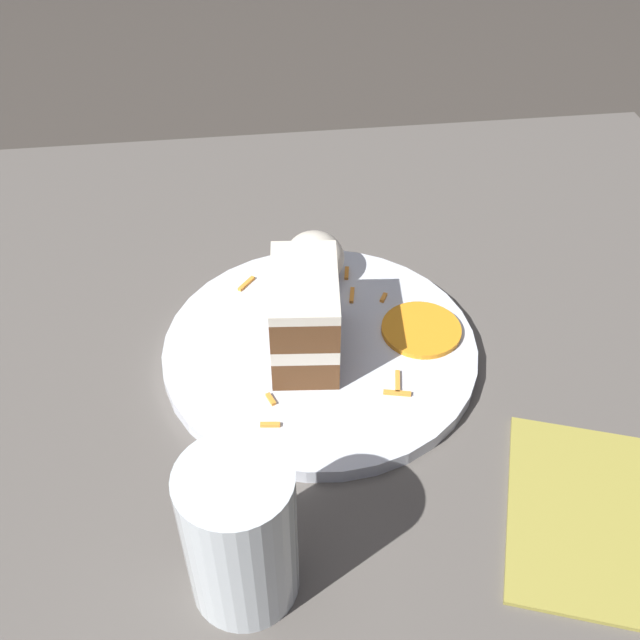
{
  "coord_description": "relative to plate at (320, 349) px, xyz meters",
  "views": [
    {
      "loc": [
        0.46,
        -0.1,
        0.53
      ],
      "look_at": [
        -0.03,
        -0.04,
        0.08
      ],
      "focal_mm": 42.0,
      "sensor_mm": 36.0,
      "label": 1
    }
  ],
  "objects": [
    {
      "name": "cake_slice",
      "position": [
        0.0,
        -0.01,
        0.05
      ],
      "size": [
        0.11,
        0.07,
        0.08
      ],
      "rotation": [
        0.0,
        0.0,
        4.62
      ],
      "color": "brown",
      "rests_on": "plate"
    },
    {
      "name": "orange_garnish",
      "position": [
        -0.0,
        0.1,
        0.01
      ],
      "size": [
        0.07,
        0.07,
        0.01
      ],
      "primitive_type": "cylinder",
      "color": "orange",
      "rests_on": "plate"
    },
    {
      "name": "cream_dollop",
      "position": [
        -0.1,
        0.01,
        0.03
      ],
      "size": [
        0.07,
        0.06,
        0.05
      ],
      "primitive_type": "ellipsoid",
      "color": "silver",
      "rests_on": "plate"
    },
    {
      "name": "plate",
      "position": [
        0.0,
        0.0,
        0.0
      ],
      "size": [
        0.29,
        0.29,
        0.01
      ],
      "primitive_type": "cylinder",
      "color": "silver",
      "rests_on": "dining_table"
    },
    {
      "name": "carrot_shreds_scatter",
      "position": [
        -0.0,
        0.02,
        0.01
      ],
      "size": [
        0.2,
        0.15,
        0.0
      ],
      "color": "orange",
      "rests_on": "plate"
    },
    {
      "name": "ground_plane",
      "position": [
        0.03,
        0.04,
        -0.04
      ],
      "size": [
        6.0,
        6.0,
        0.0
      ],
      "primitive_type": "plane",
      "color": "#38332D",
      "rests_on": "ground"
    },
    {
      "name": "dining_table",
      "position": [
        0.03,
        0.04,
        -0.03
      ],
      "size": [
        0.91,
        0.92,
        0.04
      ],
      "primitive_type": "cube",
      "color": "#56514C",
      "rests_on": "ground"
    },
    {
      "name": "drinking_glass",
      "position": [
        0.22,
        -0.08,
        0.05
      ],
      "size": [
        0.08,
        0.08,
        0.12
      ],
      "color": "silver",
      "rests_on": "dining_table"
    }
  ]
}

